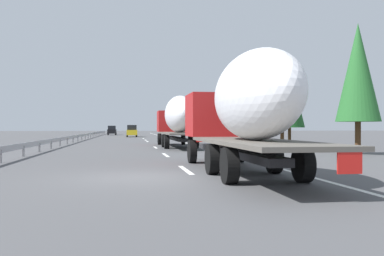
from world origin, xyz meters
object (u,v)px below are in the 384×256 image
at_px(truck_trailing, 243,107).
at_px(road_sign, 184,123).
at_px(car_yellow_coupe, 132,131).
at_px(truck_lead, 177,118).
at_px(car_black_suv, 112,130).

relative_size(truck_trailing, road_sign, 4.08).
bearing_deg(car_yellow_coupe, road_sign, -159.71).
relative_size(truck_lead, truck_trailing, 1.06).
xyz_separation_m(truck_lead, car_yellow_coupe, (36.05, 3.34, -1.35)).
height_order(truck_trailing, car_black_suv, truck_trailing).
xyz_separation_m(car_black_suv, car_yellow_coupe, (-17.30, -3.90, 0.02)).
distance_m(truck_lead, car_black_suv, 53.85).
xyz_separation_m(car_black_suv, road_sign, (-34.71, -10.34, 1.18)).
bearing_deg(car_black_suv, truck_lead, -172.27).
distance_m(car_yellow_coupe, road_sign, 18.60).
distance_m(truck_trailing, road_sign, 37.95).
bearing_deg(truck_trailing, car_black_suv, 5.70).
xyz_separation_m(truck_lead, car_black_suv, (53.35, 7.24, -1.37)).
distance_m(truck_trailing, car_black_suv, 72.90).
distance_m(truck_trailing, car_yellow_coupe, 55.35).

